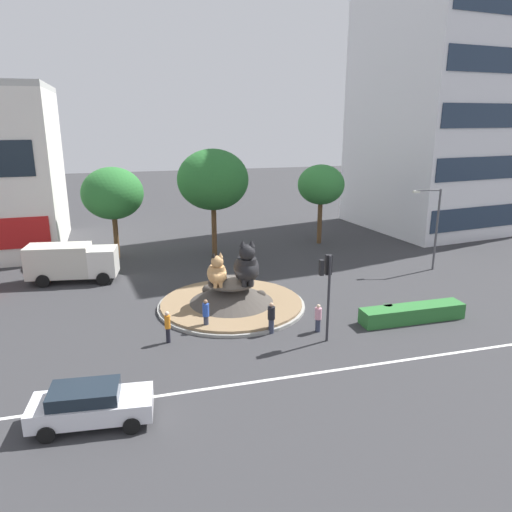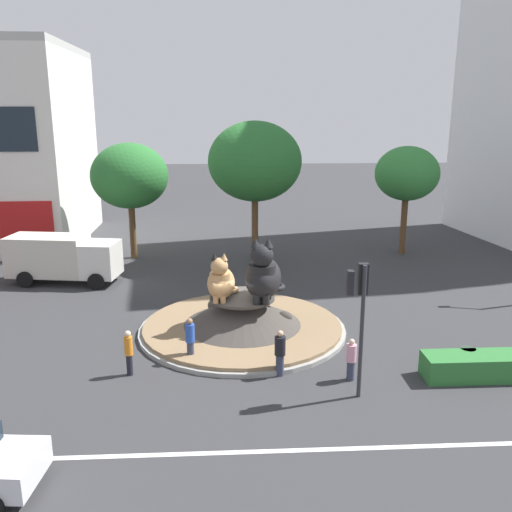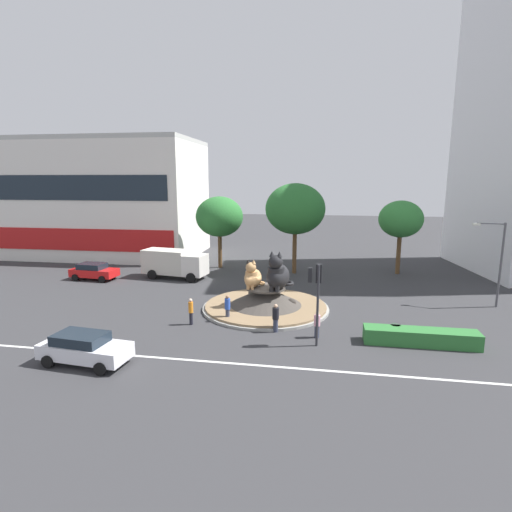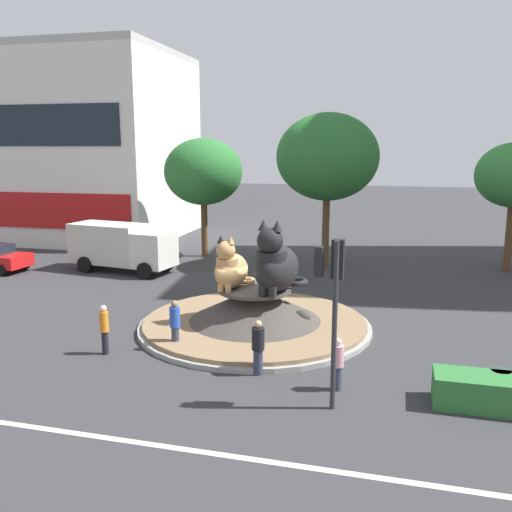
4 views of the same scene
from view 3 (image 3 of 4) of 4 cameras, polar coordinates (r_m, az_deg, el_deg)
ground_plane at (r=29.15m, az=1.37°, el=-7.52°), size 160.00×160.00×0.00m
lane_centreline at (r=20.97m, az=-2.30°, el=-15.09°), size 112.00×0.20×0.01m
roundabout_island at (r=28.96m, az=1.37°, el=-6.32°), size 9.06×9.06×1.61m
cat_statue_calico at (r=28.40m, az=-0.49°, el=-3.00°), size 1.46×2.09×2.12m
cat_statue_black at (r=28.01m, az=3.11°, el=-2.69°), size 2.09×2.82×2.79m
traffic_light_mast at (r=22.26m, az=8.64°, el=-4.30°), size 0.74×0.51×4.64m
shophouse_block at (r=53.78m, az=-21.60°, el=7.69°), size 25.20×13.22×13.92m
clipped_hedge_strip at (r=24.77m, az=22.38°, el=-10.63°), size 6.24×1.20×0.90m
broadleaf_tree_behind_island at (r=41.36m, az=19.90°, el=4.92°), size 4.20×4.20×7.21m
second_tree_near_tower at (r=39.25m, az=5.60°, el=6.66°), size 5.80×5.80×8.85m
third_tree_left at (r=41.93m, az=-5.22°, el=5.57°), size 4.90×4.90×7.49m
streetlight_arm at (r=33.58m, az=31.12°, el=-0.20°), size 2.08×0.63×6.19m
pedestrian_pink_shirt at (r=24.09m, az=8.67°, el=-9.56°), size 0.37×0.37×1.58m
pedestrian_black_shirt at (r=24.68m, az=2.81°, el=-8.72°), size 0.40×0.40×1.76m
pedestrian_orange_shirt at (r=26.15m, az=-9.25°, el=-7.66°), size 0.30×0.30×1.73m
pedestrian_blue_shirt at (r=26.48m, az=-4.07°, el=-7.31°), size 0.36×0.36×1.78m
hatchback_near_shophouse at (r=40.26m, az=-22.07°, el=-1.99°), size 4.33×2.28×1.52m
parked_car_right at (r=22.44m, az=-23.25°, el=-11.91°), size 4.67×2.36×1.56m
delivery_box_truck at (r=38.45m, az=-11.57°, el=-0.94°), size 6.33×3.10×2.68m
litter_bin at (r=25.02m, az=19.16°, el=-10.19°), size 0.56×0.56×0.90m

